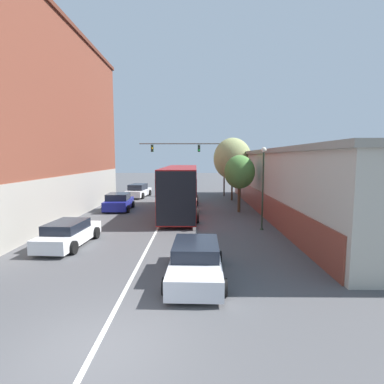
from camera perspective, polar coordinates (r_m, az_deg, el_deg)
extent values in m
plane|color=#4C4C4F|center=(8.14, -18.18, -26.72)|extent=(160.00, 160.00, 0.00)
cube|color=silver|center=(22.90, -5.30, -4.57)|extent=(0.14, 43.86, 0.01)
cube|color=brown|center=(25.41, -29.46, 11.54)|extent=(7.27, 22.24, 13.97)
cube|color=#9E998E|center=(23.89, -21.27, -0.66)|extent=(0.24, 21.80, 3.20)
cube|color=#542A1E|center=(26.97, -30.38, 26.12)|extent=(7.56, 22.46, 0.30)
cube|color=#B7B2A3|center=(25.81, 22.14, 1.87)|extent=(8.64, 28.54, 5.04)
cube|color=brown|center=(24.75, 12.74, -1.81)|extent=(0.24, 27.97, 1.76)
cube|color=gray|center=(25.75, 22.37, 7.13)|extent=(8.98, 28.83, 0.30)
cube|color=maroon|center=(23.85, -2.14, 0.64)|extent=(2.52, 11.86, 3.46)
cube|color=black|center=(23.79, -2.15, 2.13)|extent=(2.56, 11.62, 1.11)
cube|color=beige|center=(23.88, -2.14, -0.02)|extent=(2.55, 11.74, 0.35)
cube|color=black|center=(17.99, -3.09, -1.31)|extent=(2.43, 0.07, 3.32)
cylinder|color=black|center=(27.75, -4.37, -1.56)|extent=(0.30, 1.00, 1.00)
cylinder|color=black|center=(27.64, 0.88, -1.58)|extent=(0.30, 1.00, 1.00)
cylinder|color=black|center=(20.54, -6.19, -4.47)|extent=(0.30, 1.00, 1.00)
cylinder|color=black|center=(20.39, 0.92, -4.51)|extent=(0.30, 1.00, 1.00)
cube|color=silver|center=(11.34, 0.70, -13.74)|extent=(1.93, 4.65, 0.66)
cube|color=black|center=(11.42, 0.75, -10.60)|extent=(1.72, 2.44, 0.47)
cylinder|color=black|center=(12.80, -3.41, -12.28)|extent=(0.24, 0.58, 0.58)
cylinder|color=black|center=(12.76, 5.17, -12.36)|extent=(0.24, 0.58, 0.58)
cylinder|color=black|center=(10.16, -5.04, -17.47)|extent=(0.24, 0.58, 0.58)
cylinder|color=black|center=(10.11, 6.04, -17.61)|extent=(0.24, 0.58, 0.58)
cube|color=silver|center=(34.17, -10.13, -0.07)|extent=(2.25, 4.86, 0.68)
cube|color=black|center=(33.88, -10.27, 0.97)|extent=(1.86, 2.61, 0.62)
cylinder|color=black|center=(35.84, -10.80, -0.08)|extent=(0.29, 0.69, 0.67)
cylinder|color=black|center=(35.33, -8.03, -0.13)|extent=(0.29, 0.69, 0.67)
cylinder|color=black|center=(33.10, -12.35, -0.67)|extent=(0.29, 0.69, 0.67)
cylinder|color=black|center=(32.55, -9.37, -0.72)|extent=(0.29, 0.69, 0.67)
cube|color=navy|center=(26.05, -13.75, -2.20)|extent=(2.03, 4.01, 0.74)
cube|color=black|center=(25.77, -13.88, -0.87)|extent=(1.81, 2.11, 0.54)
cylinder|color=black|center=(27.47, -15.19, -2.28)|extent=(0.24, 0.61, 0.60)
cylinder|color=black|center=(27.08, -11.18, -2.30)|extent=(0.24, 0.61, 0.60)
cylinder|color=black|center=(25.14, -16.48, -3.13)|extent=(0.24, 0.61, 0.60)
cylinder|color=black|center=(24.71, -12.11, -3.17)|extent=(0.24, 0.61, 0.60)
cube|color=silver|center=(16.48, -22.34, -7.72)|extent=(1.89, 4.47, 0.64)
cube|color=black|center=(16.17, -22.77, -6.02)|extent=(1.64, 2.36, 0.46)
cylinder|color=black|center=(18.08, -22.84, -7.08)|extent=(0.26, 0.64, 0.63)
cylinder|color=black|center=(17.38, -17.79, -7.41)|extent=(0.26, 0.64, 0.63)
cylinder|color=black|center=(15.79, -27.32, -9.26)|extent=(0.26, 0.64, 0.63)
cylinder|color=black|center=(14.99, -21.67, -9.81)|extent=(0.26, 0.64, 0.63)
cylinder|color=#514C47|center=(34.47, 6.16, 4.42)|extent=(0.18, 0.18, 6.28)
cylinder|color=#514C47|center=(34.35, -1.93, 9.19)|extent=(9.67, 0.12, 0.12)
cube|color=#234723|center=(34.30, 1.33, 8.32)|extent=(0.28, 0.24, 0.80)
sphere|color=black|center=(34.16, 1.34, 8.75)|extent=(0.18, 0.18, 0.18)
sphere|color=black|center=(34.15, 1.34, 8.33)|extent=(0.18, 0.18, 0.18)
sphere|color=green|center=(34.14, 1.34, 7.92)|extent=(0.18, 0.18, 0.18)
cube|color=#234723|center=(34.64, -7.59, 8.25)|extent=(0.28, 0.24, 0.80)
sphere|color=black|center=(34.50, -7.63, 8.67)|extent=(0.18, 0.18, 0.18)
sphere|color=orange|center=(34.49, -7.63, 8.26)|extent=(0.18, 0.18, 0.18)
sphere|color=black|center=(34.48, -7.62, 7.85)|extent=(0.18, 0.18, 0.18)
cone|color=#233323|center=(19.04, 13.14, -6.72)|extent=(0.26, 0.26, 0.20)
cylinder|color=#233323|center=(18.65, 13.32, 0.13)|extent=(0.10, 0.10, 4.77)
sphere|color=#EFE5CC|center=(18.55, 13.52, 7.82)|extent=(0.32, 0.32, 0.32)
cylinder|color=#4C3823|center=(24.58, 8.95, -1.23)|extent=(0.23, 0.23, 2.23)
ellipsoid|color=#4C843D|center=(24.38, 9.04, 3.79)|extent=(2.45, 2.21, 2.70)
cylinder|color=#3D2D1E|center=(31.33, 7.62, 0.86)|extent=(0.17, 0.17, 2.66)
ellipsoid|color=#99A366|center=(31.18, 7.70, 6.31)|extent=(3.87, 3.48, 4.26)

